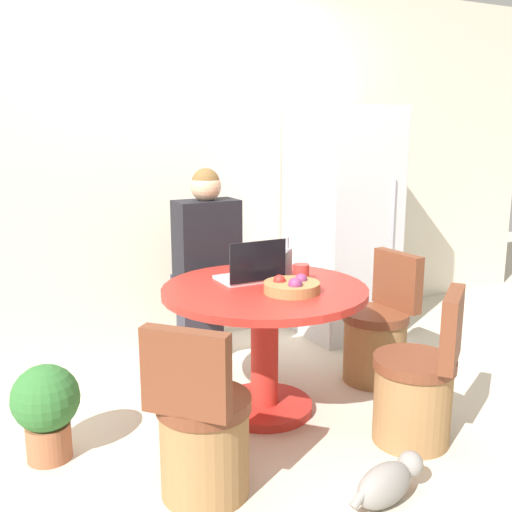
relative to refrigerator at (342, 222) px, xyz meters
name	(u,v)px	position (x,y,z in m)	size (l,w,h in m)	color
ground_plane	(267,420)	(-1.20, -1.01, -0.85)	(12.00, 12.00, 0.00)	beige
wall_back	(170,164)	(-1.20, 0.39, 0.45)	(7.00, 0.06, 2.60)	beige
refrigerator	(342,222)	(0.00, 0.00, 0.00)	(0.64, 0.71, 1.70)	silver
dining_table	(265,323)	(-1.16, -0.90, -0.34)	(1.11, 1.11, 0.72)	#B2261E
chair_right_side	(377,338)	(-0.33, -0.86, -0.58)	(0.41, 0.41, 0.80)	olive
chair_near_left_corner	(203,437)	(-1.77, -1.46, -0.58)	(0.47, 0.47, 0.80)	olive
chair_near_right_corner	(417,391)	(-0.64, -1.55, -0.58)	(0.47, 0.47, 0.80)	olive
person_seated	(205,261)	(-1.17, -0.12, -0.14)	(0.40, 0.37, 1.31)	#2D2D38
laptop	(252,272)	(-1.16, -0.76, -0.08)	(0.34, 0.24, 0.24)	#B7B7BC
fruit_bowl	(292,286)	(-1.09, -1.06, -0.10)	(0.29, 0.29, 0.10)	olive
coffee_cup	(301,272)	(-0.91, -0.88, -0.08)	(0.09, 0.09, 0.09)	#B2332D
bottle	(287,261)	(-0.93, -0.75, -0.04)	(0.06, 0.06, 0.23)	#9999A3
cat	(388,482)	(-1.10, -1.88, -0.75)	(0.43, 0.20, 0.18)	gray
potted_plant	(46,406)	(-2.31, -0.84, -0.58)	(0.32, 0.32, 0.47)	#935638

